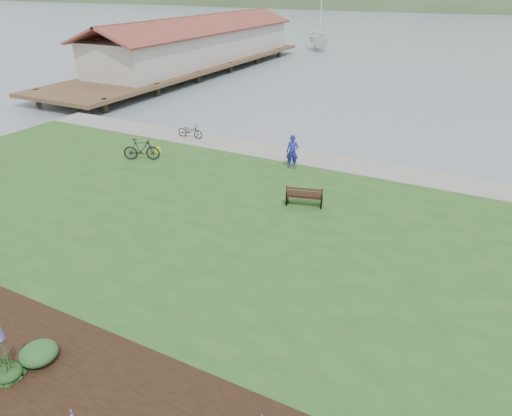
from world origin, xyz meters
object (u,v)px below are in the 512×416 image
at_px(park_bench, 304,196).
at_px(bicycle_a, 190,131).
at_px(sailboat, 319,51).
at_px(person, 292,149).

bearing_deg(park_bench, bicycle_a, 135.08).
bearing_deg(bicycle_a, sailboat, 5.23).
xyz_separation_m(person, sailboat, (-14.19, 42.38, -1.36)).
xyz_separation_m(bicycle_a, sailboat, (-7.11, 40.71, -0.81)).
bearing_deg(person, bicycle_a, 155.44).
height_order(bicycle_a, sailboat, sailboat).
bearing_deg(person, sailboat, 97.20).
bearing_deg(sailboat, person, -106.57).
relative_size(park_bench, sailboat, 0.06).
distance_m(bicycle_a, sailboat, 41.34).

